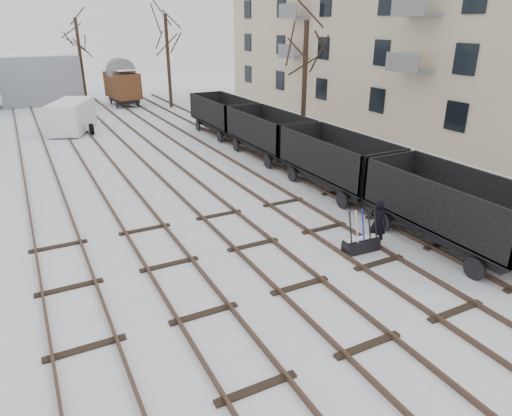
{
  "coord_description": "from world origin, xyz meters",
  "views": [
    {
      "loc": [
        -6.46,
        -9.61,
        7.16
      ],
      "look_at": [
        0.33,
        3.41,
        1.2
      ],
      "focal_mm": 32.0,
      "sensor_mm": 36.0,
      "label": 1
    }
  ],
  "objects": [
    {
      "name": "worker",
      "position": [
        3.77,
        1.03,
        0.85
      ],
      "size": [
        0.59,
        0.72,
        1.7
      ],
      "primitive_type": "imported",
      "rotation": [
        0.0,
        0.0,
        1.92
      ],
      "color": "black",
      "rests_on": "ground"
    },
    {
      "name": "tree_near",
      "position": [
        8.98,
        13.77,
        3.68
      ],
      "size": [
        0.3,
        0.3,
        7.36
      ],
      "primitive_type": "cylinder",
      "color": "black",
      "rests_on": "ground"
    },
    {
      "name": "box_van_wagon",
      "position": [
        2.61,
        34.52,
        1.92
      ],
      "size": [
        2.82,
        4.57,
        3.29
      ],
      "rotation": [
        0.0,
        0.0,
        0.13
      ],
      "color": "black",
      "rests_on": "ground"
    },
    {
      "name": "tree_far_left",
      "position": [
        -0.27,
        38.09,
        3.83
      ],
      "size": [
        0.3,
        0.3,
        7.67
      ],
      "primitive_type": "cylinder",
      "color": "black",
      "rests_on": "ground"
    },
    {
      "name": "apartment_block",
      "position": [
        19.95,
        14.0,
        8.05
      ],
      "size": [
        10.12,
        45.0,
        16.1
      ],
      "color": "beige",
      "rests_on": "ground"
    },
    {
      "name": "freight_wagon_b",
      "position": [
        6.0,
        6.33,
        0.96
      ],
      "size": [
        2.47,
        6.16,
        2.52
      ],
      "color": "black",
      "rests_on": "ground"
    },
    {
      "name": "ground",
      "position": [
        0.0,
        0.0,
        0.0
      ],
      "size": [
        120.0,
        120.0,
        0.0
      ],
      "primitive_type": "plane",
      "color": "white",
      "rests_on": "ground"
    },
    {
      "name": "freight_wagon_c",
      "position": [
        6.0,
        12.73,
        0.96
      ],
      "size": [
        2.47,
        6.16,
        2.52
      ],
      "color": "black",
      "rests_on": "ground"
    },
    {
      "name": "panel_van",
      "position": [
        -3.11,
        24.83,
        1.12
      ],
      "size": [
        3.86,
        5.33,
        2.16
      ],
      "rotation": [
        0.0,
        0.0,
        -0.4
      ],
      "color": "white",
      "rests_on": "ground"
    },
    {
      "name": "tree_far_right",
      "position": [
        6.24,
        31.61,
        3.96
      ],
      "size": [
        0.3,
        0.3,
        7.92
      ],
      "primitive_type": "cylinder",
      "color": "black",
      "rests_on": "ground"
    },
    {
      "name": "tracks",
      "position": [
        -0.0,
        13.67,
        0.07
      ],
      "size": [
        13.9,
        52.0,
        0.16
      ],
      "color": "black",
      "rests_on": "ground"
    },
    {
      "name": "shed_right",
      "position": [
        -4.0,
        40.0,
        2.25
      ],
      "size": [
        7.0,
        6.0,
        4.5
      ],
      "color": "#8F96A2",
      "rests_on": "ground"
    },
    {
      "name": "freight_wagon_d",
      "position": [
        6.0,
        19.13,
        0.96
      ],
      "size": [
        2.47,
        6.16,
        2.52
      ],
      "color": "black",
      "rests_on": "ground"
    },
    {
      "name": "ground_frame",
      "position": [
        3.02,
        0.93,
        0.28
      ],
      "size": [
        1.32,
        0.5,
        1.49
      ],
      "rotation": [
        0.0,
        0.0,
        -0.06
      ],
      "color": "black",
      "rests_on": "ground"
    },
    {
      "name": "freight_wagon_a",
      "position": [
        6.0,
        -0.07,
        0.96
      ],
      "size": [
        2.47,
        6.16,
        2.52
      ],
      "color": "black",
      "rests_on": "ground"
    }
  ]
}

